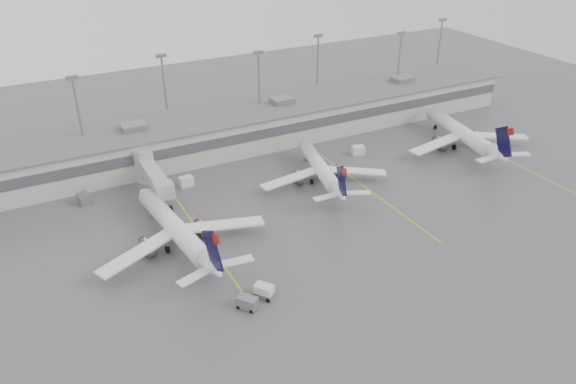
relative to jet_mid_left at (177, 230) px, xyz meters
name	(u,v)px	position (x,y,z in m)	size (l,w,h in m)	color
ground	(370,287)	(22.04, -23.78, -3.31)	(260.00, 260.00, 0.00)	#4E4E51
terminal	(224,130)	(22.04, 34.20, 0.86)	(152.00, 17.00, 9.45)	#B3B3AE
light_masts	(212,90)	(22.04, 39.97, 8.72)	(142.40, 8.00, 20.60)	gray
jet_bridge_right	(150,172)	(1.54, 21.94, 0.56)	(4.00, 17.20, 7.00)	#95989A
stand_markings	(294,214)	(22.04, 0.22, -3.30)	(105.25, 40.00, 0.01)	yellow
jet_mid_left	(177,230)	(0.00, 0.00, 0.00)	(29.22, 32.90, 10.65)	white
jet_mid_right	(321,168)	(32.93, 9.20, -0.34)	(25.67, 29.09, 9.55)	white
jet_far_right	(463,134)	(70.31, 8.73, 0.08)	(29.57, 33.43, 10.89)	white
baggage_tug	(264,292)	(6.97, -18.34, -2.52)	(3.43, 3.67, 2.03)	silver
baggage_cart	(247,302)	(3.77, -19.54, -2.32)	(3.12, 3.36, 1.89)	slate
gse_uld_b	(186,181)	(8.07, 20.13, -2.35)	(2.72, 1.81, 1.93)	silver
gse_uld_c	(358,150)	(47.07, 16.68, -2.34)	(2.73, 1.82, 1.93)	silver
gse_loader	(84,199)	(-11.40, 22.43, -2.38)	(1.87, 2.99, 1.87)	slate
cone_b	(200,214)	(6.51, 7.74, -2.93)	(0.48, 0.48, 0.77)	#E66304
cone_c	(346,158)	(43.37, 15.71, -2.97)	(0.42, 0.42, 0.67)	#E66304
cone_d	(451,141)	(70.13, 11.99, -2.96)	(0.44, 0.44, 0.70)	#E66304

